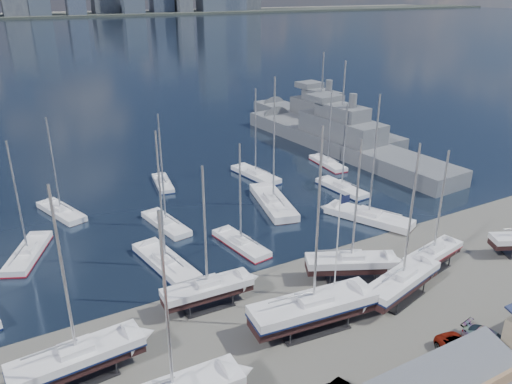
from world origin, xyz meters
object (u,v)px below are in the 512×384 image
naval_ship_west (320,121)px  flagpole (338,247)px  sailboat_cradle_0 (78,358)px  naval_ship_east (340,142)px

naval_ship_west → flagpole: naval_ship_west is taller
sailboat_cradle_0 → flagpole: (23.06, -2.73, 5.00)m
naval_ship_east → naval_ship_west: bearing=-26.7°
flagpole → naval_ship_west: bearing=55.0°
sailboat_cradle_0 → flagpole: bearing=-10.6°
naval_ship_east → naval_ship_west: naval_ship_east is taller
naval_ship_west → flagpole: (-39.11, -55.82, 5.45)m
naval_ship_east → flagpole: bearing=137.4°
naval_ship_east → flagpole: 52.47m
sailboat_cradle_0 → naval_ship_west: sailboat_cradle_0 is taller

